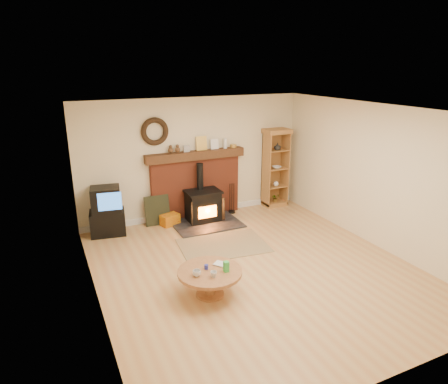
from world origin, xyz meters
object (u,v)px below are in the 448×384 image
wood_stove (204,207)px  curio_cabinet (275,168)px  tv_unit (107,212)px  coffee_table (210,275)px

wood_stove → curio_cabinet: size_ratio=0.76×
wood_stove → tv_unit: wood_stove is taller
wood_stove → coffee_table: size_ratio=1.48×
curio_cabinet → coffee_table: 4.22m
tv_unit → coffee_table: size_ratio=1.04×
coffee_table → curio_cabinet: bearing=45.4°
curio_cabinet → coffee_table: (-2.93, -2.98, -0.59)m
wood_stove → coffee_table: wood_stove is taller
wood_stove → coffee_table: (-1.00, -2.70, -0.01)m
wood_stove → curio_cabinet: 2.04m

